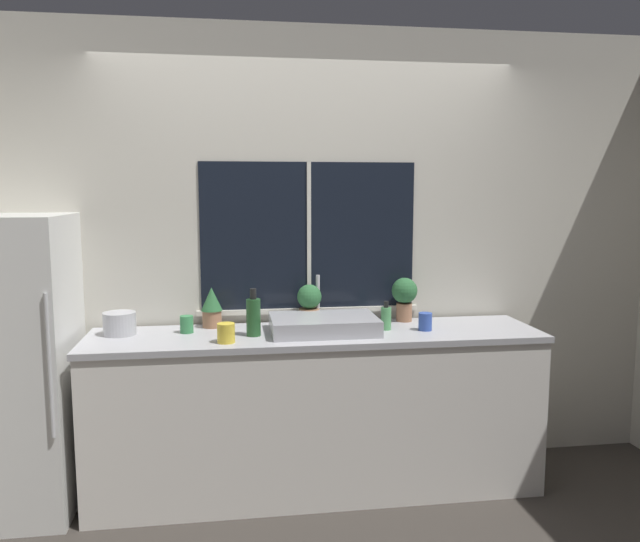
{
  "coord_description": "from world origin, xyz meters",
  "views": [
    {
      "loc": [
        -0.48,
        -3.13,
        1.74
      ],
      "look_at": [
        0.02,
        0.29,
        1.28
      ],
      "focal_mm": 35.0,
      "sensor_mm": 36.0,
      "label": 1
    }
  ],
  "objects": [
    {
      "name": "sink",
      "position": [
        0.04,
        0.29,
        0.98
      ],
      "size": [
        0.6,
        0.45,
        0.3
      ],
      "color": "#ADADB2",
      "rests_on": "counter"
    },
    {
      "name": "mug_yellow",
      "position": [
        -0.51,
        0.12,
        0.98
      ],
      "size": [
        0.09,
        0.09,
        0.1
      ],
      "color": "gold",
      "rests_on": "counter"
    },
    {
      "name": "potted_plant_center",
      "position": [
        -0.01,
        0.51,
        1.06
      ],
      "size": [
        0.15,
        0.15,
        0.24
      ],
      "color": "#9E6B4C",
      "rests_on": "counter"
    },
    {
      "name": "mug_green",
      "position": [
        -0.73,
        0.38,
        0.98
      ],
      "size": [
        0.07,
        0.07,
        0.1
      ],
      "color": "#38844C",
      "rests_on": "counter"
    },
    {
      "name": "counter",
      "position": [
        0.0,
        0.29,
        0.47
      ],
      "size": [
        2.56,
        0.61,
        0.93
      ],
      "color": "white",
      "rests_on": "ground_plane"
    },
    {
      "name": "potted_plant_right",
      "position": [
        0.58,
        0.51,
        1.09
      ],
      "size": [
        0.16,
        0.16,
        0.27
      ],
      "color": "#9E6B4C",
      "rests_on": "counter"
    },
    {
      "name": "potted_plant_left",
      "position": [
        -0.59,
        0.51,
        1.06
      ],
      "size": [
        0.12,
        0.12,
        0.24
      ],
      "color": "#9E6B4C",
      "rests_on": "counter"
    },
    {
      "name": "bottle_tall",
      "position": [
        -0.36,
        0.26,
        1.04
      ],
      "size": [
        0.08,
        0.08,
        0.26
      ],
      "color": "#235128",
      "rests_on": "counter"
    },
    {
      "name": "ground_plane",
      "position": [
        0.0,
        0.0,
        0.0
      ],
      "size": [
        14.0,
        14.0,
        0.0
      ],
      "primitive_type": "plane",
      "color": "#38332D"
    },
    {
      "name": "refrigerator",
      "position": [
        -1.65,
        0.33,
        0.8
      ],
      "size": [
        0.65,
        0.73,
        1.6
      ],
      "color": "silver",
      "rests_on": "ground_plane"
    },
    {
      "name": "soap_bottle",
      "position": [
        0.41,
        0.3,
        1.0
      ],
      "size": [
        0.06,
        0.06,
        0.17
      ],
      "color": "#519E5B",
      "rests_on": "counter"
    },
    {
      "name": "kettle",
      "position": [
        -1.09,
        0.39,
        1.0
      ],
      "size": [
        0.18,
        0.18,
        0.14
      ],
      "color": "#B2B2B7",
      "rests_on": "counter"
    },
    {
      "name": "wall_right",
      "position": [
        2.26,
        1.5,
        1.35
      ],
      "size": [
        0.06,
        7.0,
        2.7
      ],
      "color": "beige",
      "rests_on": "ground_plane"
    },
    {
      "name": "wall_back",
      "position": [
        0.0,
        0.65,
        1.35
      ],
      "size": [
        8.0,
        0.09,
        2.7
      ],
      "color": "beige",
      "rests_on": "ground_plane"
    },
    {
      "name": "mug_blue",
      "position": [
        0.62,
        0.25,
        0.98
      ],
      "size": [
        0.08,
        0.08,
        0.1
      ],
      "color": "#3351AD",
      "rests_on": "counter"
    }
  ]
}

